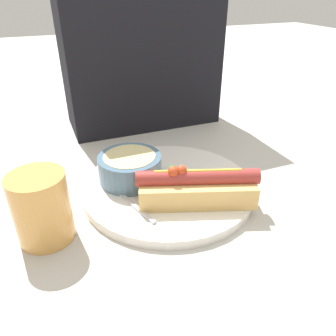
{
  "coord_description": "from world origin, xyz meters",
  "views": [
    {
      "loc": [
        -0.18,
        -0.44,
        0.32
      ],
      "look_at": [
        0.0,
        0.0,
        0.05
      ],
      "focal_mm": 35.0,
      "sensor_mm": 36.0,
      "label": 1
    }
  ],
  "objects_px": {
    "drinking_glass": "(42,208)",
    "seated_diner": "(140,32)",
    "spoon": "(115,189)",
    "soup_bowl": "(130,167)",
    "hot_dog": "(197,187)"
  },
  "relations": [
    {
      "from": "hot_dog",
      "to": "seated_diner",
      "type": "height_order",
      "value": "seated_diner"
    },
    {
      "from": "drinking_glass",
      "to": "hot_dog",
      "type": "bearing_deg",
      "value": -4.95
    },
    {
      "from": "spoon",
      "to": "soup_bowl",
      "type": "bearing_deg",
      "value": -70.71
    },
    {
      "from": "spoon",
      "to": "seated_diner",
      "type": "height_order",
      "value": "seated_diner"
    },
    {
      "from": "seated_diner",
      "to": "hot_dog",
      "type": "bearing_deg",
      "value": -95.89
    },
    {
      "from": "drinking_glass",
      "to": "seated_diner",
      "type": "height_order",
      "value": "seated_diner"
    },
    {
      "from": "hot_dog",
      "to": "seated_diner",
      "type": "relative_size",
      "value": 0.37
    },
    {
      "from": "soup_bowl",
      "to": "spoon",
      "type": "relative_size",
      "value": 0.73
    },
    {
      "from": "hot_dog",
      "to": "drinking_glass",
      "type": "height_order",
      "value": "drinking_glass"
    },
    {
      "from": "hot_dog",
      "to": "drinking_glass",
      "type": "relative_size",
      "value": 1.86
    },
    {
      "from": "soup_bowl",
      "to": "seated_diner",
      "type": "relative_size",
      "value": 0.21
    },
    {
      "from": "hot_dog",
      "to": "spoon",
      "type": "distance_m",
      "value": 0.14
    },
    {
      "from": "soup_bowl",
      "to": "spoon",
      "type": "bearing_deg",
      "value": -144.06
    },
    {
      "from": "soup_bowl",
      "to": "drinking_glass",
      "type": "bearing_deg",
      "value": -151.4
    },
    {
      "from": "hot_dog",
      "to": "seated_diner",
      "type": "distance_m",
      "value": 0.43
    }
  ]
}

